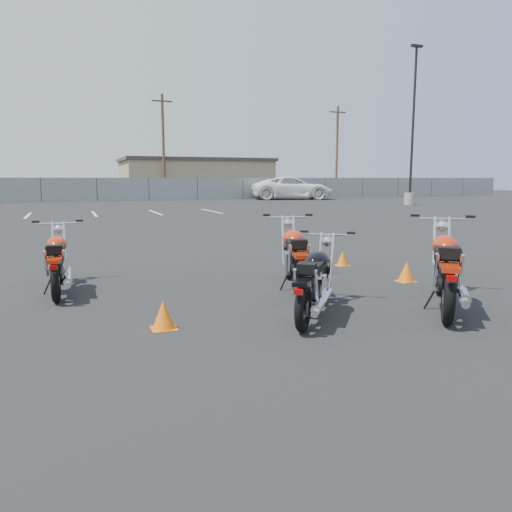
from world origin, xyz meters
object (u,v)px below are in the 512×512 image
object	(u,v)px
motorcycle_second_black	(315,281)
white_van	(292,181)
motorcycle_front_red	(58,262)
motorcycle_rear_red	(446,269)
motorcycle_third_red	(295,257)

from	to	relation	value
motorcycle_second_black	white_van	size ratio (longest dim) A/B	0.23
motorcycle_front_red	white_van	xyz separation A→B (m)	(18.02, 30.45, 1.02)
motorcycle_front_red	motorcycle_rear_red	world-z (taller)	motorcycle_rear_red
motorcycle_second_black	motorcycle_third_red	distance (m)	1.60
motorcycle_front_red	motorcycle_rear_red	distance (m)	5.63
motorcycle_third_red	motorcycle_front_red	bearing A→B (deg)	162.87
motorcycle_front_red	motorcycle_rear_red	bearing A→B (deg)	-30.73
motorcycle_second_black	motorcycle_third_red	xyz separation A→B (m)	(0.44, 1.54, 0.06)
motorcycle_front_red	motorcycle_third_red	xyz separation A→B (m)	(3.48, -1.07, 0.04)
motorcycle_second_black	motorcycle_front_red	bearing A→B (deg)	139.31
motorcycle_rear_red	white_van	world-z (taller)	white_van
motorcycle_third_red	motorcycle_rear_red	bearing A→B (deg)	-52.98
motorcycle_front_red	motorcycle_second_black	distance (m)	4.01
motorcycle_rear_red	white_van	distance (m)	35.86
motorcycle_front_red	white_van	world-z (taller)	white_van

